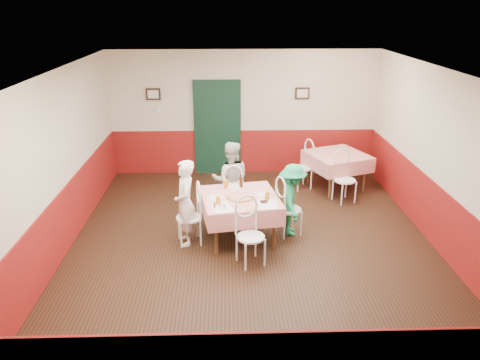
{
  "coord_description": "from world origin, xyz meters",
  "views": [
    {
      "loc": [
        -0.41,
        -6.89,
        3.76
      ],
      "look_at": [
        -0.19,
        0.19,
        1.05
      ],
      "focal_mm": 35.0,
      "sensor_mm": 36.0,
      "label": 1
    }
  ],
  "objects_px": {
    "glass_b": "(267,196)",
    "chair_far": "(231,194)",
    "chair_second_a": "(301,168)",
    "beer_bottle": "(241,182)",
    "main_table": "(240,218)",
    "glass_a": "(218,201)",
    "chair_left": "(189,218)",
    "diner_right": "(292,200)",
    "pizza": "(240,197)",
    "chair_second_b": "(345,180)",
    "diner_left": "(185,203)",
    "diner_far": "(231,180)",
    "wallet": "(264,202)",
    "glass_c": "(226,184)",
    "chair_right": "(289,209)",
    "second_table": "(336,171)",
    "chair_near": "(251,237)"
  },
  "relations": [
    {
      "from": "glass_b",
      "to": "chair_far",
      "type": "bearing_deg",
      "value": 119.51
    },
    {
      "from": "chair_second_a",
      "to": "beer_bottle",
      "type": "bearing_deg",
      "value": -57.52
    },
    {
      "from": "main_table",
      "to": "glass_a",
      "type": "relative_size",
      "value": 9.43
    },
    {
      "from": "chair_left",
      "to": "diner_right",
      "type": "distance_m",
      "value": 1.76
    },
    {
      "from": "glass_b",
      "to": "pizza",
      "type": "bearing_deg",
      "value": 164.76
    },
    {
      "from": "chair_second_b",
      "to": "diner_left",
      "type": "bearing_deg",
      "value": -172.86
    },
    {
      "from": "main_table",
      "to": "diner_far",
      "type": "height_order",
      "value": "diner_far"
    },
    {
      "from": "wallet",
      "to": "glass_c",
      "type": "bearing_deg",
      "value": 123.85
    },
    {
      "from": "pizza",
      "to": "wallet",
      "type": "xyz_separation_m",
      "value": [
        0.37,
        -0.2,
        -0.0
      ]
    },
    {
      "from": "chair_left",
      "to": "chair_second_b",
      "type": "height_order",
      "value": "same"
    },
    {
      "from": "chair_far",
      "to": "glass_a",
      "type": "distance_m",
      "value": 1.23
    },
    {
      "from": "main_table",
      "to": "chair_second_a",
      "type": "xyz_separation_m",
      "value": [
        1.37,
        2.23,
        0.08
      ]
    },
    {
      "from": "chair_second_b",
      "to": "glass_c",
      "type": "distance_m",
      "value": 2.62
    },
    {
      "from": "chair_second_a",
      "to": "glass_b",
      "type": "xyz_separation_m",
      "value": [
        -0.94,
        -2.4,
        0.38
      ]
    },
    {
      "from": "glass_a",
      "to": "chair_far",
      "type": "bearing_deg",
      "value": 79.12
    },
    {
      "from": "pizza",
      "to": "glass_b",
      "type": "relative_size",
      "value": 2.97
    },
    {
      "from": "chair_right",
      "to": "diner_left",
      "type": "bearing_deg",
      "value": 79.62
    },
    {
      "from": "glass_b",
      "to": "diner_left",
      "type": "distance_m",
      "value": 1.33
    },
    {
      "from": "second_table",
      "to": "chair_second_a",
      "type": "relative_size",
      "value": 1.24
    },
    {
      "from": "chair_right",
      "to": "glass_b",
      "type": "relative_size",
      "value": 6.34
    },
    {
      "from": "chair_right",
      "to": "pizza",
      "type": "bearing_deg",
      "value": 83.06
    },
    {
      "from": "glass_b",
      "to": "diner_right",
      "type": "relative_size",
      "value": 0.11
    },
    {
      "from": "chair_second_a",
      "to": "glass_c",
      "type": "bearing_deg",
      "value": -62.26
    },
    {
      "from": "chair_near",
      "to": "pizza",
      "type": "bearing_deg",
      "value": 76.67
    },
    {
      "from": "main_table",
      "to": "glass_c",
      "type": "xyz_separation_m",
      "value": [
        -0.23,
        0.39,
        0.46
      ]
    },
    {
      "from": "chair_far",
      "to": "glass_a",
      "type": "xyz_separation_m",
      "value": [
        -0.22,
        -1.15,
        0.37
      ]
    },
    {
      "from": "pizza",
      "to": "wallet",
      "type": "relative_size",
      "value": 3.84
    },
    {
      "from": "chair_near",
      "to": "diner_left",
      "type": "bearing_deg",
      "value": 123.17
    },
    {
      "from": "glass_b",
      "to": "second_table",
      "type": "bearing_deg",
      "value": 54.84
    },
    {
      "from": "second_table",
      "to": "wallet",
      "type": "bearing_deg",
      "value": -125.18
    },
    {
      "from": "chair_near",
      "to": "glass_b",
      "type": "height_order",
      "value": "glass_b"
    },
    {
      "from": "diner_left",
      "to": "chair_near",
      "type": "bearing_deg",
      "value": 48.52
    },
    {
      "from": "chair_second_a",
      "to": "chair_left",
      "type": "bearing_deg",
      "value": -64.29
    },
    {
      "from": "main_table",
      "to": "chair_left",
      "type": "height_order",
      "value": "chair_left"
    },
    {
      "from": "chair_left",
      "to": "chair_near",
      "type": "bearing_deg",
      "value": 42.85
    },
    {
      "from": "pizza",
      "to": "glass_b",
      "type": "distance_m",
      "value": 0.45
    },
    {
      "from": "chair_second_b",
      "to": "second_table",
      "type": "bearing_deg",
      "value": 68.77
    },
    {
      "from": "chair_second_b",
      "to": "glass_b",
      "type": "xyz_separation_m",
      "value": [
        -1.69,
        -1.65,
        0.38
      ]
    },
    {
      "from": "beer_bottle",
      "to": "wallet",
      "type": "distance_m",
      "value": 0.74
    },
    {
      "from": "chair_left",
      "to": "diner_right",
      "type": "xyz_separation_m",
      "value": [
        1.73,
        0.28,
        0.17
      ]
    },
    {
      "from": "wallet",
      "to": "glass_b",
      "type": "bearing_deg",
      "value": 45.12
    },
    {
      "from": "pizza",
      "to": "wallet",
      "type": "height_order",
      "value": "pizza"
    },
    {
      "from": "second_table",
      "to": "glass_b",
      "type": "xyz_separation_m",
      "value": [
        -1.69,
        -2.4,
        0.46
      ]
    },
    {
      "from": "glass_b",
      "to": "diner_far",
      "type": "height_order",
      "value": "diner_far"
    },
    {
      "from": "chair_second_a",
      "to": "diner_far",
      "type": "xyz_separation_m",
      "value": [
        -1.52,
        -1.34,
        0.27
      ]
    },
    {
      "from": "second_table",
      "to": "beer_bottle",
      "type": "height_order",
      "value": "beer_bottle"
    },
    {
      "from": "main_table",
      "to": "glass_b",
      "type": "height_order",
      "value": "glass_b"
    },
    {
      "from": "diner_right",
      "to": "chair_left",
      "type": "bearing_deg",
      "value": 101.23
    },
    {
      "from": "chair_near",
      "to": "glass_c",
      "type": "bearing_deg",
      "value": 83.78
    },
    {
      "from": "second_table",
      "to": "chair_right",
      "type": "height_order",
      "value": "chair_right"
    }
  ]
}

